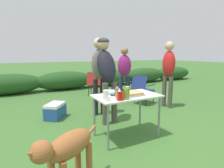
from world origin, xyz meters
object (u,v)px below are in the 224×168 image
(paper_cup_stack, at_px, (106,95))
(ketchup_bottle, at_px, (119,95))
(food_tray, at_px, (132,94))
(standing_person_in_olive_jacket, at_px, (99,69))
(spice_jar, at_px, (118,94))
(standing_person_in_red_jacket, at_px, (169,68))
(beer_bottle, at_px, (117,92))
(standing_person_in_gray_fleece, at_px, (124,70))
(hot_sauce_bottle, at_px, (123,94))
(camp_chair_green_behind_table, at_px, (142,88))
(relish_jar, at_px, (127,93))
(cooler_box, at_px, (55,111))
(mixing_bowl, at_px, (111,92))
(camp_chair_near_hedge, at_px, (95,82))
(dog, at_px, (67,150))
(folding_table, at_px, (127,99))
(standing_person_with_beanie, at_px, (107,70))

(paper_cup_stack, relative_size, ketchup_bottle, 0.86)
(food_tray, height_order, standing_person_in_olive_jacket, standing_person_in_olive_jacket)
(spice_jar, height_order, standing_person_in_red_jacket, standing_person_in_red_jacket)
(beer_bottle, height_order, standing_person_in_olive_jacket, standing_person_in_olive_jacket)
(spice_jar, xyz_separation_m, standing_person_in_gray_fleece, (1.39, 2.09, 0.14))
(beer_bottle, relative_size, hot_sauce_bottle, 1.03)
(food_tray, relative_size, camp_chair_green_behind_table, 0.47)
(relish_jar, xyz_separation_m, cooler_box, (-0.80, 1.73, -0.67))
(mixing_bowl, relative_size, camp_chair_green_behind_table, 0.28)
(mixing_bowl, relative_size, cooler_box, 0.40)
(hot_sauce_bottle, xyz_separation_m, camp_chair_near_hedge, (0.88, 3.33, -0.35))
(dog, relative_size, cooler_box, 1.40)
(standing_person_in_gray_fleece, bearing_deg, beer_bottle, -98.32)
(mixing_bowl, distance_m, camp_chair_near_hedge, 3.10)
(folding_table, height_order, camp_chair_green_behind_table, camp_chair_green_behind_table)
(dog, bearing_deg, standing_person_in_red_jacket, -91.35)
(ketchup_bottle, xyz_separation_m, spice_jar, (0.03, 0.09, -0.01))
(folding_table, height_order, mixing_bowl, mixing_bowl)
(standing_person_with_beanie, height_order, standing_person_in_olive_jacket, standing_person_in_olive_jacket)
(relish_jar, xyz_separation_m, camp_chair_green_behind_table, (1.62, 1.76, -0.37))
(food_tray, distance_m, dog, 1.52)
(hot_sauce_bottle, bearing_deg, standing_person_in_olive_jacket, 80.45)
(relish_jar, height_order, cooler_box, relish_jar)
(beer_bottle, distance_m, cooler_box, 1.80)
(paper_cup_stack, xyz_separation_m, relish_jar, (0.32, -0.10, 0.02))
(camp_chair_near_hedge, height_order, cooler_box, camp_chair_near_hedge)
(food_tray, bearing_deg, ketchup_bottle, -150.91)
(folding_table, distance_m, ketchup_bottle, 0.42)
(mixing_bowl, distance_m, relish_jar, 0.41)
(food_tray, distance_m, standing_person_in_olive_jacket, 1.36)
(standing_person_with_beanie, bearing_deg, cooler_box, 139.51)
(beer_bottle, relative_size, standing_person_in_olive_jacket, 0.10)
(folding_table, bearing_deg, standing_person_with_beanie, 90.03)
(ketchup_bottle, bearing_deg, standing_person_with_beanie, 74.21)
(relish_jar, xyz_separation_m, dog, (-1.07, -0.58, -0.34))
(standing_person_in_olive_jacket, distance_m, standing_person_in_gray_fleece, 1.27)
(beer_bottle, bearing_deg, paper_cup_stack, -153.49)
(relish_jar, distance_m, standing_person_in_olive_jacket, 1.55)
(beer_bottle, bearing_deg, mixing_bowl, 97.74)
(food_tray, height_order, standing_person_with_beanie, standing_person_with_beanie)
(standing_person_in_olive_jacket, height_order, camp_chair_near_hedge, standing_person_in_olive_jacket)
(standing_person_in_red_jacket, xyz_separation_m, camp_chair_near_hedge, (-1.24, 2.14, -0.60))
(folding_table, bearing_deg, standing_person_in_gray_fleece, 59.64)
(folding_table, height_order, ketchup_bottle, ketchup_bottle)
(hot_sauce_bottle, bearing_deg, standing_person_in_red_jacket, 29.41)
(hot_sauce_bottle, bearing_deg, folding_table, 47.40)
(mixing_bowl, bearing_deg, standing_person_in_gray_fleece, 52.67)
(standing_person_in_olive_jacket, distance_m, camp_chair_near_hedge, 2.03)
(camp_chair_green_behind_table, xyz_separation_m, camp_chair_near_hedge, (-0.81, 1.59, 0.00))
(relish_jar, height_order, standing_person_in_olive_jacket, standing_person_in_olive_jacket)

